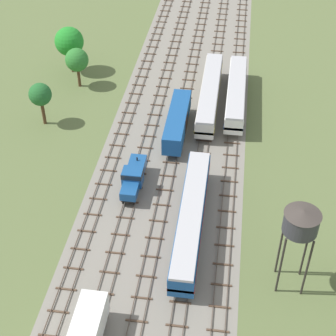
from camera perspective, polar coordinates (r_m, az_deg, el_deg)
The scene contains 16 objects.
ground_plane at distance 76.70m, azimuth 0.36°, elevation 0.77°, with size 480.00×480.00×0.00m, color #5B6B3D.
ballast_bed at distance 76.70m, azimuth 0.36°, elevation 0.77°, with size 21.15×176.00×0.01m, color gray.
track_far_left at distance 78.73m, azimuth -5.74°, elevation 1.83°, with size 2.40×126.00×0.29m.
track_left at distance 77.95m, azimuth -2.67°, elevation 1.57°, with size 2.40×126.00×0.29m.
track_centre_left at distance 77.40m, azimuth 0.46°, elevation 1.31°, with size 2.40×126.00×0.29m.
track_centre at distance 77.08m, azimuth 3.62°, elevation 1.03°, with size 2.40×126.00×0.29m.
track_centre_right at distance 77.01m, azimuth 6.80°, elevation 0.76°, with size 2.40×126.00×0.29m.
passenger_coach_centre_near at distance 64.44m, azimuth 2.54°, elevation -5.25°, with size 2.96×22.00×3.80m.
shunter_loco_left_mid at distance 71.04m, azimuth -3.77°, elevation -0.91°, with size 2.74×8.46×3.10m.
freight_boxcar_centre_left_midfar at distance 80.63m, azimuth 1.01°, elevation 5.09°, with size 2.87×14.00×3.60m.
passenger_coach_centre_far at distance 87.53m, azimuth 4.54°, elevation 8.11°, with size 2.96×22.00×3.80m.
diesel_railcar_centre_right_farther at distance 88.08m, azimuth 7.38°, elevation 8.09°, with size 2.96×20.50×3.80m.
water_tower at distance 55.53m, azimuth 14.21°, elevation -5.72°, with size 3.86×3.86×11.23m.
lineside_tree_1 at distance 97.75m, azimuth -10.64°, elevation 13.29°, with size 5.15×5.15×8.54m.
lineside_tree_3 at distance 83.96m, azimuth -13.65°, elevation 7.70°, with size 3.55×3.55×7.12m.
lineside_tree_4 at distance 93.17m, azimuth -9.83°, elevation 11.43°, with size 4.00×4.00×7.12m.
Camera 1 is at (7.81, -3.49, 47.79)m, focal length 56.37 mm.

